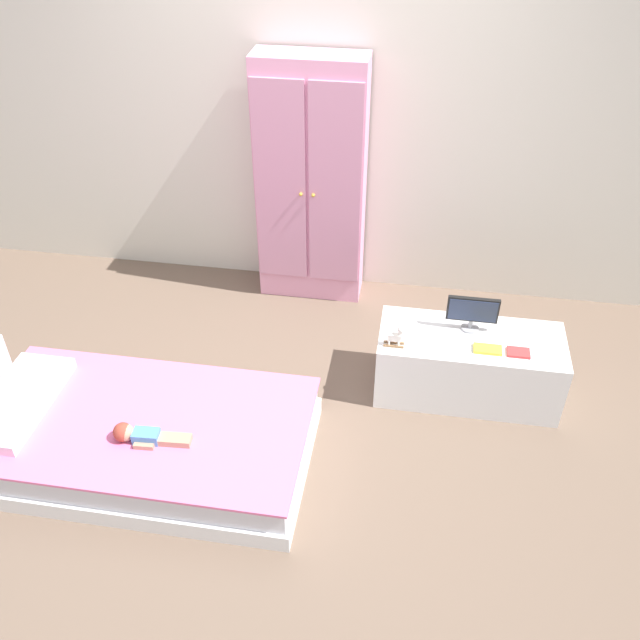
{
  "coord_description": "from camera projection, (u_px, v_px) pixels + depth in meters",
  "views": [
    {
      "loc": [
        0.68,
        -2.59,
        2.78
      ],
      "look_at": [
        0.21,
        0.3,
        0.56
      ],
      "focal_mm": 38.06,
      "sensor_mm": 36.0,
      "label": 1
    }
  ],
  "objects": [
    {
      "name": "back_wall",
      "position": [
        319.0,
        94.0,
        4.22
      ],
      "size": [
        6.4,
        0.05,
        2.7
      ],
      "primitive_type": "cube",
      "color": "silver",
      "rests_on": "ground_plane"
    },
    {
      "name": "book_yellow",
      "position": [
        488.0,
        349.0,
        3.7
      ],
      "size": [
        0.15,
        0.08,
        0.02
      ],
      "primitive_type": "cube",
      "color": "gold",
      "rests_on": "tv_stand"
    },
    {
      "name": "pillow",
      "position": [
        19.0,
        401.0,
        3.56
      ],
      "size": [
        0.32,
        0.68,
        0.06
      ],
      "primitive_type": "cube",
      "color": "silver",
      "rests_on": "bed"
    },
    {
      "name": "bed",
      "position": [
        145.0,
        438.0,
        3.57
      ],
      "size": [
        1.74,
        0.95,
        0.26
      ],
      "color": "white",
      "rests_on": "ground_plane"
    },
    {
      "name": "rocking_horse_toy",
      "position": [
        396.0,
        336.0,
        3.7
      ],
      "size": [
        0.11,
        0.04,
        0.13
      ],
      "color": "#8E6642",
      "rests_on": "tv_stand"
    },
    {
      "name": "ground_plane",
      "position": [
        274.0,
        429.0,
        3.81
      ],
      "size": [
        10.0,
        10.0,
        0.02
      ],
      "primitive_type": "cube",
      "color": "brown"
    },
    {
      "name": "tv_monitor",
      "position": [
        473.0,
        311.0,
        3.78
      ],
      "size": [
        0.29,
        0.1,
        0.21
      ],
      "color": "#99999E",
      "rests_on": "tv_stand"
    },
    {
      "name": "wardrobe",
      "position": [
        311.0,
        184.0,
        4.4
      ],
      "size": [
        0.7,
        0.3,
        1.64
      ],
      "color": "#E599BC",
      "rests_on": "ground_plane"
    },
    {
      "name": "book_red",
      "position": [
        518.0,
        352.0,
        3.68
      ],
      "size": [
        0.12,
        0.09,
        0.02
      ],
      "primitive_type": "cube",
      "color": "#CC3838",
      "rests_on": "tv_stand"
    },
    {
      "name": "doll",
      "position": [
        138.0,
        434.0,
        3.36
      ],
      "size": [
        0.39,
        0.14,
        0.1
      ],
      "color": "#4C84C6",
      "rests_on": "bed"
    },
    {
      "name": "tv_stand",
      "position": [
        468.0,
        365.0,
        3.92
      ],
      "size": [
        1.04,
        0.45,
        0.41
      ],
      "primitive_type": "cube",
      "color": "white",
      "rests_on": "ground_plane"
    }
  ]
}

